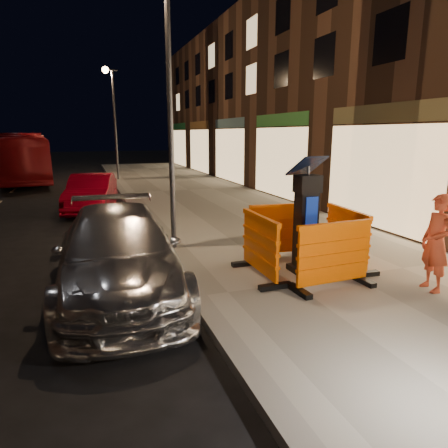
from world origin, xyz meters
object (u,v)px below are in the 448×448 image
object	(u,v)px
barrier_front	(334,256)
barrier_bldgside	(346,238)
barrier_back	(282,231)
car_red	(93,211)
bus_doubledecker	(25,182)
parking_kiosk	(306,218)
car_silver	(121,291)
barrier_kerbside	(260,246)
man	(436,243)

from	to	relation	value
barrier_front	barrier_bldgside	xyz separation A→B (m)	(0.95, 0.95, 0.00)
barrier_back	car_red	bearing A→B (deg)	120.79
car_red	bus_doubledecker	xyz separation A→B (m)	(-3.48, 10.65, 0.00)
barrier_back	bus_doubledecker	world-z (taller)	bus_doubledecker
parking_kiosk	barrier_front	bearing A→B (deg)	-88.00
barrier_bldgside	car_silver	bearing A→B (deg)	87.72
barrier_front	barrier_kerbside	bearing A→B (deg)	132.00
barrier_back	barrier_kerbside	xyz separation A→B (m)	(-0.95, -0.95, 0.00)
barrier_kerbside	barrier_bldgside	xyz separation A→B (m)	(1.90, 0.00, 0.00)
barrier_bldgside	car_silver	xyz separation A→B (m)	(-4.42, 0.49, -0.73)
car_red	man	bearing A→B (deg)	-52.74
man	barrier_kerbside	bearing A→B (deg)	-113.75
car_red	man	size ratio (longest dim) A/B	2.44
barrier_bldgside	car_silver	world-z (taller)	barrier_bldgside
barrier_kerbside	barrier_bldgside	size ratio (longest dim) A/B	1.00
barrier_bldgside	barrier_front	bearing A→B (deg)	139.00
parking_kiosk	barrier_kerbside	world-z (taller)	parking_kiosk
barrier_kerbside	parking_kiosk	bearing A→B (deg)	-90.00
man	bus_doubledecker	bearing A→B (deg)	-148.71
man	barrier_bldgside	bearing A→B (deg)	-150.36
parking_kiosk	car_silver	world-z (taller)	parking_kiosk
parking_kiosk	car_red	xyz separation A→B (m)	(-3.71, 8.63, -1.20)
barrier_bldgside	car_red	size ratio (longest dim) A/B	0.37
barrier_kerbside	bus_doubledecker	bearing A→B (deg)	17.93
barrier_front	barrier_kerbside	distance (m)	1.34
car_silver	bus_doubledecker	distance (m)	19.16
barrier_kerbside	car_red	xyz separation A→B (m)	(-2.76, 8.63, -0.73)
car_red	bus_doubledecker	size ratio (longest dim) A/B	0.41
parking_kiosk	barrier_back	bearing A→B (deg)	92.00
parking_kiosk	car_red	world-z (taller)	parking_kiosk
barrier_kerbside	car_silver	bearing A→B (deg)	79.06
parking_kiosk	car_red	distance (m)	9.47
parking_kiosk	car_silver	xyz separation A→B (m)	(-3.47, 0.49, -1.20)
bus_doubledecker	barrier_kerbside	bearing A→B (deg)	-79.88
barrier_bldgside	barrier_back	bearing A→B (deg)	49.00
barrier_bldgside	man	xyz separation A→B (m)	(0.61, -1.59, 0.25)
bus_doubledecker	man	bearing A→B (deg)	-75.06
barrier_bldgside	man	world-z (taller)	man
barrier_back	barrier_bldgside	world-z (taller)	same
parking_kiosk	car_silver	distance (m)	3.70
barrier_back	man	distance (m)	2.99
barrier_front	car_red	world-z (taller)	barrier_front
parking_kiosk	barrier_kerbside	xyz separation A→B (m)	(-0.95, 0.00, -0.46)
barrier_front	bus_doubledecker	distance (m)	21.48
car_silver	barrier_back	bearing A→B (deg)	9.81
parking_kiosk	man	bearing A→B (deg)	-43.45
barrier_bldgside	bus_doubledecker	size ratio (longest dim) A/B	0.15
barrier_kerbside	car_red	distance (m)	9.09
barrier_bldgside	car_silver	distance (m)	4.50
barrier_back	barrier_bldgside	bearing A→B (deg)	-40.00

